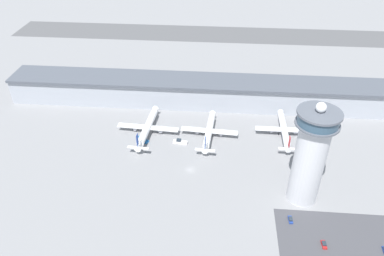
{
  "coord_description": "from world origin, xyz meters",
  "views": [
    {
      "loc": [
        13.65,
        -151.46,
        131.57
      ],
      "look_at": [
        -0.8,
        20.22,
        13.31
      ],
      "focal_mm": 35.0,
      "sensor_mm": 36.0,
      "label": 1
    }
  ],
  "objects_px": {
    "service_truck_catering": "(143,140)",
    "car_white_wagon": "(290,220)",
    "airplane_gate_bravo": "(209,131)",
    "car_green_van": "(324,244)",
    "control_tower": "(310,155)",
    "service_truck_fuel": "(180,142)",
    "airplane_gate_charlie": "(284,130)",
    "airplane_gate_alpha": "(147,127)"
  },
  "relations": [
    {
      "from": "airplane_gate_alpha",
      "to": "airplane_gate_charlie",
      "type": "height_order",
      "value": "airplane_gate_alpha"
    },
    {
      "from": "airplane_gate_alpha",
      "to": "service_truck_catering",
      "type": "xyz_separation_m",
      "value": [
        -1.56,
        -8.03,
        -3.32
      ]
    },
    {
      "from": "airplane_gate_charlie",
      "to": "car_green_van",
      "type": "height_order",
      "value": "airplane_gate_charlie"
    },
    {
      "from": "control_tower",
      "to": "service_truck_fuel",
      "type": "height_order",
      "value": "control_tower"
    },
    {
      "from": "service_truck_catering",
      "to": "airplane_gate_charlie",
      "type": "bearing_deg",
      "value": 8.33
    },
    {
      "from": "control_tower",
      "to": "airplane_gate_alpha",
      "type": "bearing_deg",
      "value": 150.67
    },
    {
      "from": "control_tower",
      "to": "service_truck_fuel",
      "type": "distance_m",
      "value": 78.96
    },
    {
      "from": "airplane_gate_alpha",
      "to": "car_green_van",
      "type": "distance_m",
      "value": 117.59
    },
    {
      "from": "control_tower",
      "to": "service_truck_fuel",
      "type": "bearing_deg",
      "value": 148.58
    },
    {
      "from": "service_truck_catering",
      "to": "car_white_wagon",
      "type": "bearing_deg",
      "value": -34.81
    },
    {
      "from": "service_truck_catering",
      "to": "service_truck_fuel",
      "type": "distance_m",
      "value": 22.28
    },
    {
      "from": "control_tower",
      "to": "airplane_gate_charlie",
      "type": "height_order",
      "value": "control_tower"
    },
    {
      "from": "control_tower",
      "to": "service_truck_fuel",
      "type": "xyz_separation_m",
      "value": [
        -63.79,
        38.96,
        -25.46
      ]
    },
    {
      "from": "control_tower",
      "to": "airplane_gate_alpha",
      "type": "xyz_separation_m",
      "value": [
        -84.51,
        47.48,
        -22.24
      ]
    },
    {
      "from": "control_tower",
      "to": "car_green_van",
      "type": "distance_m",
      "value": 38.68
    },
    {
      "from": "service_truck_fuel",
      "to": "car_white_wagon",
      "type": "xyz_separation_m",
      "value": [
        56.75,
        -54.47,
        -0.37
      ]
    },
    {
      "from": "airplane_gate_bravo",
      "to": "service_truck_catering",
      "type": "height_order",
      "value": "airplane_gate_bravo"
    },
    {
      "from": "airplane_gate_bravo",
      "to": "car_green_van",
      "type": "relative_size",
      "value": 9.22
    },
    {
      "from": "airplane_gate_bravo",
      "to": "airplane_gate_charlie",
      "type": "height_order",
      "value": "airplane_gate_bravo"
    },
    {
      "from": "airplane_gate_alpha",
      "to": "car_green_van",
      "type": "height_order",
      "value": "airplane_gate_alpha"
    },
    {
      "from": "car_white_wagon",
      "to": "airplane_gate_charlie",
      "type": "bearing_deg",
      "value": 86.23
    },
    {
      "from": "airplane_gate_charlie",
      "to": "airplane_gate_bravo",
      "type": "bearing_deg",
      "value": -174.08
    },
    {
      "from": "control_tower",
      "to": "car_white_wagon",
      "type": "relative_size",
      "value": 11.88
    },
    {
      "from": "airplane_gate_bravo",
      "to": "airplane_gate_charlie",
      "type": "distance_m",
      "value": 44.83
    },
    {
      "from": "car_green_van",
      "to": "airplane_gate_alpha",
      "type": "bearing_deg",
      "value": 139.85
    },
    {
      "from": "control_tower",
      "to": "airplane_gate_alpha",
      "type": "height_order",
      "value": "control_tower"
    },
    {
      "from": "car_white_wagon",
      "to": "service_truck_catering",
      "type": "bearing_deg",
      "value": 145.19
    },
    {
      "from": "airplane_gate_charlie",
      "to": "service_truck_fuel",
      "type": "bearing_deg",
      "value": -168.27
    },
    {
      "from": "service_truck_catering",
      "to": "airplane_gate_alpha",
      "type": "bearing_deg",
      "value": 79.03
    },
    {
      "from": "control_tower",
      "to": "airplane_gate_bravo",
      "type": "relative_size",
      "value": 1.32
    },
    {
      "from": "airplane_gate_charlie",
      "to": "service_truck_fuel",
      "type": "distance_m",
      "value": 62.59
    },
    {
      "from": "service_truck_catering",
      "to": "service_truck_fuel",
      "type": "height_order",
      "value": "service_truck_fuel"
    },
    {
      "from": "service_truck_catering",
      "to": "car_green_van",
      "type": "height_order",
      "value": "service_truck_catering"
    },
    {
      "from": "airplane_gate_alpha",
      "to": "service_truck_fuel",
      "type": "distance_m",
      "value": 22.63
    },
    {
      "from": "airplane_gate_charlie",
      "to": "car_green_van",
      "type": "distance_m",
      "value": 80.47
    },
    {
      "from": "control_tower",
      "to": "airplane_gate_charlie",
      "type": "distance_m",
      "value": 56.21
    },
    {
      "from": "service_truck_catering",
      "to": "car_green_van",
      "type": "distance_m",
      "value": 113.77
    },
    {
      "from": "airplane_gate_alpha",
      "to": "car_white_wagon",
      "type": "relative_size",
      "value": 9.69
    },
    {
      "from": "airplane_gate_alpha",
      "to": "control_tower",
      "type": "bearing_deg",
      "value": -29.33
    },
    {
      "from": "airplane_gate_charlie",
      "to": "service_truck_catering",
      "type": "distance_m",
      "value": 84.43
    },
    {
      "from": "airplane_gate_alpha",
      "to": "service_truck_fuel",
      "type": "bearing_deg",
      "value": -22.35
    },
    {
      "from": "car_green_van",
      "to": "airplane_gate_charlie",
      "type": "bearing_deg",
      "value": 95.67
    }
  ]
}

